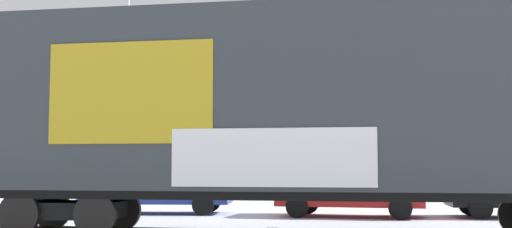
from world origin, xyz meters
name	(u,v)px	position (x,y,z in m)	size (l,w,h in m)	color
freight_car	(307,105)	(1.45, 0.00, 2.73)	(15.36, 3.83, 4.87)	#33383D
flagpole	(134,43)	(-5.94, 11.72, 6.45)	(1.20, 1.20, 10.15)	silver
hillside	(313,135)	(-0.04, 65.01, 5.25)	(135.21, 35.29, 14.91)	silver
parked_car_blue	(155,184)	(-3.52, 6.36, 0.90)	(4.65, 2.04, 1.80)	navy
parked_car_red	(350,187)	(2.49, 5.71, 0.86)	(4.42, 2.46, 1.72)	#B21E1E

